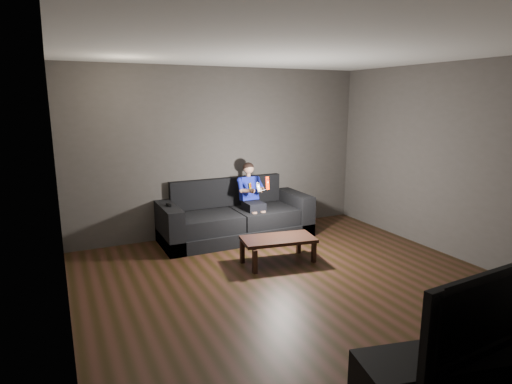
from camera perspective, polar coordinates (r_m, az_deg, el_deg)
floor at (r=5.22m, az=6.00°, el=-12.62°), size 5.00×5.00×0.00m
back_wall at (r=7.04m, az=-4.46°, el=5.35°), size 5.00×0.04×2.70m
left_wall at (r=4.11m, az=-24.81°, el=-0.68°), size 0.04×5.00×2.70m
right_wall at (r=6.48m, az=25.55°, el=3.60°), size 0.04×5.00×2.70m
ceiling at (r=4.77m, az=6.75°, el=18.32°), size 5.00×5.00×0.02m
sofa at (r=6.92m, az=-2.94°, el=-3.59°), size 2.40×1.04×0.93m
child at (r=6.86m, az=-0.64°, el=0.03°), size 0.43×0.52×1.05m
wii_remote_red at (r=6.49m, az=1.50°, el=1.19°), size 0.06×0.08×0.20m
nunchuk_white at (r=6.44m, az=0.28°, el=0.71°), size 0.08×0.10×0.15m
wii_remote_black at (r=6.42m, az=-11.59°, el=-1.70°), size 0.04×0.17×0.03m
coffee_table at (r=5.84m, az=2.98°, el=-6.54°), size 1.05×0.64×0.36m
tv at (r=3.25m, az=25.98°, el=-14.13°), size 1.06×0.21×0.61m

